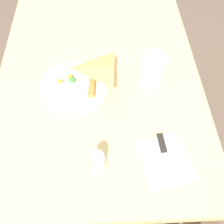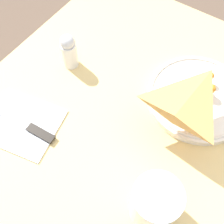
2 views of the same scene
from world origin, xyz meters
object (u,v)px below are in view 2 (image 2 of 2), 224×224
at_px(plate_pizza, 199,96).
at_px(butter_knife, 24,124).
at_px(napkin_folded, 22,123).
at_px(salt_shaker, 69,51).
at_px(milk_glass, 154,203).
at_px(dining_table, 202,166).

height_order(plate_pizza, butter_knife, plate_pizza).
height_order(napkin_folded, salt_shaker, salt_shaker).
xyz_separation_m(milk_glass, napkin_folded, (0.33, 0.00, -0.05)).
distance_m(dining_table, butter_knife, 0.44).
xyz_separation_m(plate_pizza, milk_glass, (-0.04, 0.28, 0.03)).
bearing_deg(dining_table, butter_knife, 27.08).
relative_size(dining_table, milk_glass, 10.63).
relative_size(plate_pizza, salt_shaker, 2.49).
bearing_deg(napkin_folded, dining_table, -153.35).
bearing_deg(dining_table, plate_pizza, -44.69).
height_order(dining_table, plate_pizza, plate_pizza).
bearing_deg(milk_glass, napkin_folded, 0.58).
relative_size(butter_knife, salt_shaker, 1.87).
bearing_deg(plate_pizza, milk_glass, 97.47).
relative_size(milk_glass, napkin_folded, 0.56).
xyz_separation_m(plate_pizza, napkin_folded, (0.30, 0.28, -0.01)).
distance_m(napkin_folded, butter_knife, 0.01).
height_order(milk_glass, salt_shaker, milk_glass).
bearing_deg(napkin_folded, milk_glass, -179.42).
distance_m(dining_table, milk_glass, 0.26).
bearing_deg(milk_glass, plate_pizza, -82.53).
height_order(milk_glass, butter_knife, milk_glass).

